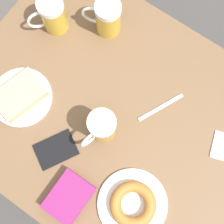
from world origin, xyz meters
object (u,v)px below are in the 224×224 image
(beer_mug_left, at_px, (101,127))
(fork, at_px, (161,107))
(plate_with_donut, at_px, (133,204))
(passport_near_edge, at_px, (56,150))
(plate_with_cake, at_px, (20,96))
(beer_mug_right, at_px, (107,18))
(beer_mug_center, at_px, (52,15))
(blue_pouch, at_px, (69,197))

(beer_mug_left, xyz_separation_m, fork, (0.17, -0.11, -0.07))
(plate_with_donut, height_order, passport_near_edge, plate_with_donut)
(plate_with_donut, height_order, beer_mug_left, beer_mug_left)
(beer_mug_left, bearing_deg, plate_with_cake, 101.95)
(beer_mug_right, bearing_deg, plate_with_cake, 166.42)
(beer_mug_center, distance_m, passport_near_edge, 0.44)
(beer_mug_right, height_order, passport_near_edge, beer_mug_right)
(plate_with_donut, bearing_deg, fork, 16.93)
(beer_mug_left, distance_m, beer_mug_center, 0.41)
(beer_mug_right, height_order, blue_pouch, beer_mug_right)
(passport_near_edge, xyz_separation_m, blue_pouch, (-0.09, -0.12, 0.02))
(beer_mug_center, xyz_separation_m, blue_pouch, (-0.44, -0.38, -0.05))
(plate_with_cake, height_order, blue_pouch, plate_with_cake)
(beer_mug_center, xyz_separation_m, beer_mug_right, (0.09, -0.15, 0.00))
(plate_with_donut, distance_m, beer_mug_left, 0.25)
(beer_mug_center, relative_size, blue_pouch, 0.99)
(beer_mug_left, bearing_deg, blue_pouch, -170.85)
(plate_with_donut, distance_m, beer_mug_center, 0.66)
(plate_with_cake, xyz_separation_m, plate_with_donut, (-0.07, -0.49, -0.00))
(beer_mug_left, height_order, fork, beer_mug_left)
(plate_with_cake, xyz_separation_m, beer_mug_center, (0.27, 0.06, 0.05))
(beer_mug_left, bearing_deg, passport_near_edge, 147.37)
(plate_with_donut, height_order, beer_mug_right, beer_mug_right)
(plate_with_cake, xyz_separation_m, beer_mug_right, (0.37, -0.09, 0.05))
(plate_with_cake, relative_size, fork, 1.28)
(plate_with_cake, height_order, plate_with_donut, plate_with_cake)
(beer_mug_right, bearing_deg, plate_with_donut, -137.78)
(plate_with_donut, height_order, blue_pouch, plate_with_donut)
(plate_with_donut, bearing_deg, beer_mug_right, 42.22)
(beer_mug_center, bearing_deg, beer_mug_right, -58.31)
(plate_with_donut, xyz_separation_m, passport_near_edge, (-0.00, 0.29, -0.01))
(beer_mug_right, bearing_deg, passport_near_edge, -166.28)
(beer_mug_left, distance_m, beer_mug_right, 0.36)
(fork, bearing_deg, passport_near_edge, 146.90)
(fork, bearing_deg, beer_mug_center, 84.93)
(passport_near_edge, bearing_deg, beer_mug_right, 13.72)
(beer_mug_center, relative_size, beer_mug_right, 1.00)
(beer_mug_left, xyz_separation_m, passport_near_edge, (-0.13, 0.09, -0.07))
(plate_with_donut, bearing_deg, passport_near_edge, 90.04)
(plate_with_cake, relative_size, beer_mug_right, 1.47)
(beer_mug_left, height_order, beer_mug_right, same)
(plate_with_cake, distance_m, passport_near_edge, 0.21)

